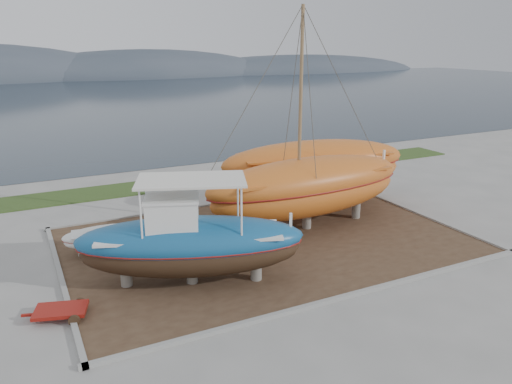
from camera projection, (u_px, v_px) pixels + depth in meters
name	position (u px, v px, depth m)	size (l,w,h in m)	color
ground	(313.00, 276.00, 20.04)	(140.00, 140.00, 0.00)	gray
dirt_patch	(267.00, 241.00, 23.46)	(18.00, 12.00, 0.06)	#422D1E
curb_frame	(267.00, 240.00, 23.45)	(18.60, 12.60, 0.15)	gray
grass_strip	(187.00, 182.00, 33.30)	(44.00, 3.00, 0.08)	#284219
sea	(76.00, 100.00, 79.99)	(260.00, 100.00, 0.04)	#182530
mountain_ridge	(46.00, 78.00, 127.09)	(200.00, 36.00, 20.00)	#333D49
blue_caique	(190.00, 232.00, 18.77)	(8.65, 2.70, 4.16)	#16558A
white_dinghy	(109.00, 239.00, 22.03)	(3.90, 1.46, 1.17)	white
orange_sailboat	(310.00, 123.00, 23.48)	(10.90, 3.21, 10.53)	#C15E1D
orange_bare_hull	(315.00, 173.00, 28.25)	(10.93, 3.28, 3.58)	#C15E1D
red_trailer	(61.00, 313.00, 16.92)	(2.56, 1.28, 0.36)	maroon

